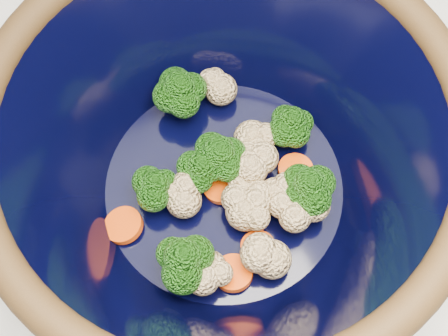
{
  "coord_description": "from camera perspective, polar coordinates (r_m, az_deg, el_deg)",
  "views": [
    {
      "loc": [
        -0.1,
        -0.11,
        1.41
      ],
      "look_at": [
        -0.0,
        0.06,
        0.97
      ],
      "focal_mm": 50.0,
      "sensor_mm": 36.0,
      "label": 1
    }
  ],
  "objects": [
    {
      "name": "vegetable_pile",
      "position": [
        0.49,
        0.58,
        -0.93
      ],
      "size": [
        0.19,
        0.2,
        0.05
      ],
      "color": "#608442",
      "rests_on": "mixing_bowl"
    },
    {
      "name": "mixing_bowl",
      "position": [
        0.47,
        0.0,
        0.76
      ],
      "size": [
        0.41,
        0.41,
        0.16
      ],
      "rotation": [
        0.0,
        0.0,
        0.25
      ],
      "color": "black",
      "rests_on": "counter"
    }
  ]
}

